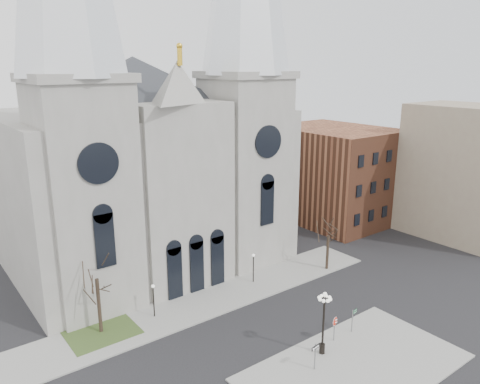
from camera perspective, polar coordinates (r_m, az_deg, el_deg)
ground at (r=41.27m, az=5.38°, el=-18.84°), size 160.00×160.00×0.00m
sidewalk_near at (r=40.34m, az=13.86°, el=-20.05°), size 18.00×10.00×0.14m
sidewalk_far at (r=48.65m, az=-3.65°, el=-13.01°), size 40.00×6.00×0.14m
grass_patch at (r=45.19m, az=-16.54°, el=-16.04°), size 6.00×5.00×0.18m
cathedral at (r=53.36m, az=-11.20°, el=10.03°), size 33.00×26.66×54.00m
bg_building_brick at (r=72.91m, az=11.21°, el=2.23°), size 14.00×18.00×14.00m
bg_building_tan at (r=70.25m, az=25.51°, el=2.20°), size 10.00×14.00×18.00m
tree_left at (r=42.65m, az=-17.11°, el=-9.70°), size 3.20×3.20×7.50m
tree_right at (r=54.55m, az=10.74°, el=-4.98°), size 3.20×3.20×6.00m
ped_lamp_left at (r=45.36m, az=-10.51°, el=-12.26°), size 0.32×0.32×3.26m
ped_lamp_right at (r=51.21m, az=1.64°, el=-8.66°), size 0.32×0.32×3.26m
stop_sign at (r=42.20m, az=11.47°, el=-15.43°), size 0.81×0.14×2.26m
globe_lamp at (r=39.48m, az=10.18°, el=-14.58°), size 1.45×1.45×5.52m
one_way_sign at (r=38.61m, az=9.15°, el=-18.73°), size 0.97×0.16×2.22m
street_name_sign at (r=43.99m, az=13.59°, el=-14.76°), size 0.67×0.16×2.11m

